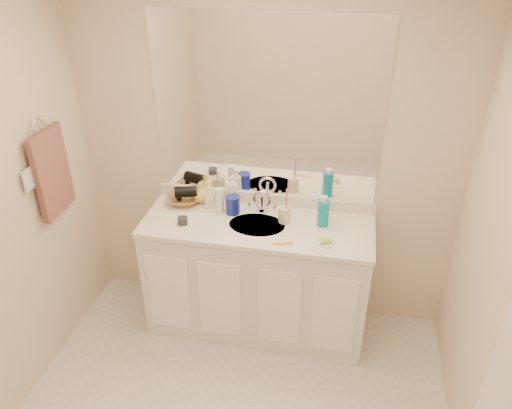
{
  "coord_description": "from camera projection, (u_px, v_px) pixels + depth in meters",
  "views": [
    {
      "loc": [
        0.53,
        -1.68,
        2.65
      ],
      "look_at": [
        0.0,
        0.97,
        1.05
      ],
      "focal_mm": 35.0,
      "sensor_mm": 36.0,
      "label": 1
    }
  ],
  "objects": [
    {
      "name": "mouthwash_bottle",
      "position": [
        323.0,
        213.0,
        3.21
      ],
      "size": [
        0.08,
        0.08,
        0.18
      ],
      "primitive_type": "cylinder",
      "rotation": [
        0.0,
        0.0,
        -0.13
      ],
      "color": "#0E89AE",
      "rests_on": "countertop"
    },
    {
      "name": "soap_bottle_white",
      "position": [
        233.0,
        190.0,
        3.43
      ],
      "size": [
        0.11,
        0.11,
        0.22
      ],
      "primitive_type": "imported",
      "rotation": [
        0.0,
        0.0,
        -0.31
      ],
      "color": "white",
      "rests_on": "countertop"
    },
    {
      "name": "hair_dryer",
      "position": [
        186.0,
        192.0,
        3.45
      ],
      "size": [
        0.17,
        0.12,
        0.08
      ],
      "primitive_type": "cylinder",
      "rotation": [
        0.0,
        1.57,
        0.32
      ],
      "color": "black",
      "rests_on": "wicker_basket"
    },
    {
      "name": "soap_bottle_yellow",
      "position": [
        201.0,
        192.0,
        3.48
      ],
      "size": [
        0.12,
        0.12,
        0.15
      ],
      "primitive_type": "imported",
      "rotation": [
        0.0,
        0.0,
        -0.0
      ],
      "color": "#ECD15B",
      "rests_on": "countertop"
    },
    {
      "name": "blue_mug",
      "position": [
        233.0,
        205.0,
        3.35
      ],
      "size": [
        0.1,
        0.1,
        0.13
      ],
      "primitive_type": "cylinder",
      "rotation": [
        0.0,
        0.0,
        -0.02
      ],
      "color": "navy",
      "rests_on": "countertop"
    },
    {
      "name": "backsplash",
      "position": [
        265.0,
        198.0,
        3.47
      ],
      "size": [
        1.52,
        0.03,
        0.08
      ],
      "primitive_type": "cube",
      "color": "white",
      "rests_on": "countertop"
    },
    {
      "name": "faucet",
      "position": [
        262.0,
        204.0,
        3.38
      ],
      "size": [
        0.02,
        0.02,
        0.11
      ],
      "primitive_type": "cylinder",
      "color": "silver",
      "rests_on": "countertop"
    },
    {
      "name": "dark_jar",
      "position": [
        183.0,
        221.0,
        3.25
      ],
      "size": [
        0.07,
        0.07,
        0.05
      ],
      "primitive_type": "cylinder",
      "rotation": [
        0.0,
        0.0,
        0.1
      ],
      "color": "#27282C",
      "rests_on": "countertop"
    },
    {
      "name": "wicker_basket",
      "position": [
        184.0,
        199.0,
        3.49
      ],
      "size": [
        0.28,
        0.28,
        0.06
      ],
      "primitive_type": "imported",
      "rotation": [
        0.0,
        0.0,
        0.24
      ],
      "color": "olive",
      "rests_on": "countertop"
    },
    {
      "name": "tan_cup",
      "position": [
        285.0,
        215.0,
        3.26
      ],
      "size": [
        0.08,
        0.08,
        0.11
      ],
      "primitive_type": "cylinder",
      "rotation": [
        0.0,
        0.0,
        0.06
      ],
      "color": "beige",
      "rests_on": "countertop"
    },
    {
      "name": "switch_plate",
      "position": [
        28.0,
        180.0,
        2.9
      ],
      "size": [
        0.01,
        0.08,
        0.13
      ],
      "primitive_type": "cube",
      "color": "silver",
      "rests_on": "wall_left"
    },
    {
      "name": "hand_towel",
      "position": [
        52.0,
        173.0,
        3.09
      ],
      "size": [
        0.04,
        0.32,
        0.55
      ],
      "primitive_type": "cube",
      "color": "brown",
      "rests_on": "towel_ring"
    },
    {
      "name": "extra_white_bottle",
      "position": [
        220.0,
        201.0,
        3.35
      ],
      "size": [
        0.06,
        0.06,
        0.18
      ],
      "primitive_type": "cylinder",
      "rotation": [
        0.0,
        0.0,
        0.1
      ],
      "color": "white",
      "rests_on": "countertop"
    },
    {
      "name": "soap_bottle_cream",
      "position": [
        210.0,
        196.0,
        3.42
      ],
      "size": [
        0.08,
        0.09,
        0.16
      ],
      "primitive_type": "imported",
      "rotation": [
        0.0,
        0.0,
        0.21
      ],
      "color": "beige",
      "rests_on": "countertop"
    },
    {
      "name": "green_soap",
      "position": [
        325.0,
        241.0,
        3.06
      ],
      "size": [
        0.08,
        0.07,
        0.02
      ],
      "primitive_type": "cube",
      "rotation": [
        0.0,
        0.0,
        0.39
      ],
      "color": "#A6DE36",
      "rests_on": "soap_dish"
    },
    {
      "name": "towel_ring",
      "position": [
        38.0,
        127.0,
        2.94
      ],
      "size": [
        0.01,
        0.11,
        0.11
      ],
      "primitive_type": "torus",
      "rotation": [
        0.0,
        1.57,
        0.0
      ],
      "color": "silver",
      "rests_on": "wall_left"
    },
    {
      "name": "orange_comb",
      "position": [
        283.0,
        243.0,
        3.07
      ],
      "size": [
        0.13,
        0.06,
        0.01
      ],
      "primitive_type": "cube",
      "rotation": [
        0.0,
        0.0,
        0.29
      ],
      "color": "orange",
      "rests_on": "countertop"
    },
    {
      "name": "toothbrush",
      "position": [
        286.0,
        202.0,
        3.21
      ],
      "size": [
        0.01,
        0.04,
        0.21
      ],
      "primitive_type": "cylinder",
      "rotation": [
        0.14,
        0.0,
        0.09
      ],
      "color": "#E53C9A",
      "rests_on": "tan_cup"
    },
    {
      "name": "mirror",
      "position": [
        266.0,
        110.0,
        3.15
      ],
      "size": [
        1.48,
        0.01,
        1.2
      ],
      "primitive_type": "cube",
      "color": "white",
      "rests_on": "wall_back"
    },
    {
      "name": "soap_dish",
      "position": [
        325.0,
        243.0,
        3.07
      ],
      "size": [
        0.12,
        0.11,
        0.01
      ],
      "primitive_type": "cube",
      "rotation": [
        0.0,
        0.0,
        -0.39
      ],
      "color": "white",
      "rests_on": "countertop"
    },
    {
      "name": "sink_basin",
      "position": [
        257.0,
        226.0,
        3.26
      ],
      "size": [
        0.37,
        0.37,
        0.02
      ],
      "primitive_type": "cylinder",
      "color": "#B6AE9F",
      "rests_on": "countertop"
    },
    {
      "name": "vanity_cabinet",
      "position": [
        257.0,
        277.0,
        3.51
      ],
      "size": [
        1.5,
        0.55,
        0.85
      ],
      "primitive_type": "cube",
      "color": "silver",
      "rests_on": "floor"
    },
    {
      "name": "countertop",
      "position": [
        257.0,
        225.0,
        3.28
      ],
      "size": [
        1.52,
        0.57,
        0.03
      ],
      "primitive_type": "cube",
      "color": "white",
      "rests_on": "vanity_cabinet"
    },
    {
      "name": "wall_back",
      "position": [
        266.0,
        161.0,
        3.34
      ],
      "size": [
        2.6,
        0.02,
        2.4
      ],
      "primitive_type": "cube",
      "color": "beige",
      "rests_on": "floor"
    }
  ]
}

